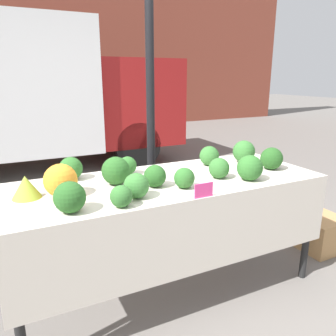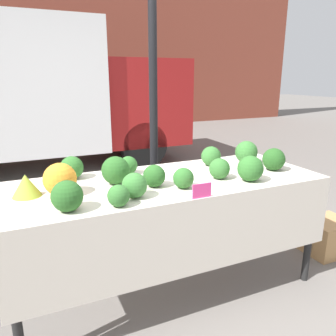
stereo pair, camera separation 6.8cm
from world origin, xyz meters
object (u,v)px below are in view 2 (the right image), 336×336
Objects in this scene: parked_truck at (37,93)px; orange_cauliflower at (60,179)px; price_sign at (202,191)px; produce_crate at (326,236)px.

parked_truck is 23.36× the size of orange_cauliflower.
produce_crate is at bearing 11.30° from price_sign.
orange_cauliflower is at bearing -91.39° from parked_truck.
parked_truck is 3.85m from orange_cauliflower.
parked_truck reaches higher than orange_cauliflower.
orange_cauliflower is at bearing 177.73° from produce_crate.
produce_crate is at bearing -62.69° from parked_truck.
orange_cauliflower reaches higher than price_sign.
orange_cauliflower is 0.50× the size of produce_crate.
parked_truck is 11.75× the size of produce_crate.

